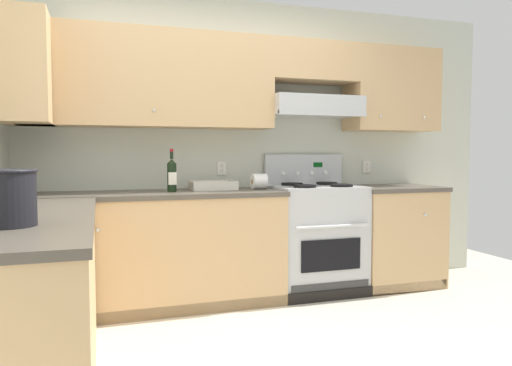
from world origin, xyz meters
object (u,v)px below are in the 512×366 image
stove (316,237)px  bucket (7,197)px  bowl (213,187)px  wine_bottle (172,174)px  paper_towel_roll (259,181)px

stove → bucket: (-2.16, -1.61, 0.56)m
bowl → bucket: size_ratio=1.53×
stove → wine_bottle: wine_bottle is taller
stove → bowl: stove is taller
wine_bottle → bucket: bearing=-119.9°
stove → bowl: bearing=173.3°
bucket → paper_towel_roll: bucket is taller
stove → paper_towel_roll: 0.71m
wine_bottle → paper_towel_roll: size_ratio=2.59×
bowl → bucket: bearing=-126.4°
wine_bottle → paper_towel_roll: wine_bottle is taller
wine_bottle → bowl: (0.36, 0.14, -0.11)m
stove → bowl: 1.01m
stove → bowl: (-0.89, 0.10, 0.46)m
bucket → wine_bottle: bearing=60.1°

